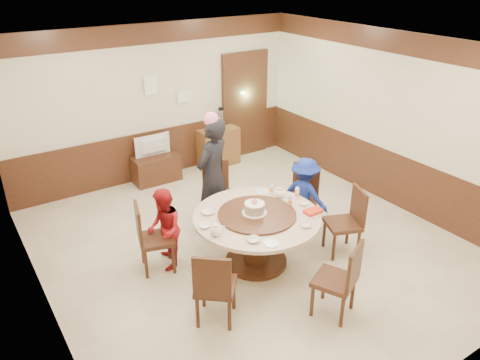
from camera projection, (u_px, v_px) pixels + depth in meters
room at (250, 177)px, 6.36m from camera, size 6.00×6.04×2.84m
banquet_table at (257, 229)px, 6.18m from camera, size 1.68×1.68×0.78m
chair_0 at (301, 208)px, 7.18m from camera, size 0.61×0.60×0.97m
chair_1 at (220, 204)px, 7.29m from camera, size 0.53×0.54×0.97m
chair_2 at (156, 249)px, 6.17m from camera, size 0.55×0.54×0.97m
chair_3 at (216, 298)px, 5.29m from camera, size 0.62×0.62×0.97m
chair_4 at (335, 291)px, 5.39m from camera, size 0.59×0.59×0.97m
chair_5 at (343, 233)px, 6.53m from camera, size 0.58×0.57×0.97m
person_standing at (213, 176)px, 6.89m from camera, size 0.76×0.65×1.76m
person_red at (164, 229)px, 6.12m from camera, size 0.59×0.66×1.13m
person_blue at (304, 195)px, 6.96m from camera, size 0.68×0.86×1.17m
birthday_cake at (254, 208)px, 6.05m from camera, size 0.33×0.33×0.21m
teapot_left at (216, 231)px, 5.62m from camera, size 0.17×0.15×0.13m
teapot_right at (280, 193)px, 6.52m from camera, size 0.17×0.15×0.13m
bowl_0 at (208, 213)px, 6.11m from camera, size 0.16×0.16×0.04m
bowl_1 at (306, 226)px, 5.81m from camera, size 0.13×0.13×0.04m
bowl_2 at (253, 240)px, 5.52m from camera, size 0.16×0.16×0.04m
bowl_3 at (304, 204)px, 6.33m from camera, size 0.13×0.13×0.04m
bowl_4 at (205, 226)px, 5.81m from camera, size 0.15×0.15×0.04m
saucer_near at (272, 244)px, 5.47m from camera, size 0.18×0.18×0.01m
saucer_far at (262, 192)px, 6.69m from camera, size 0.18×0.18×0.01m
shrimp_platter at (313, 212)px, 6.10m from camera, size 0.30×0.20×0.06m
bottle_0 at (290, 201)px, 6.28m from camera, size 0.06×0.06×0.16m
bottle_1 at (297, 194)px, 6.47m from camera, size 0.06×0.06×0.16m
bottle_2 at (271, 189)px, 6.60m from camera, size 0.06×0.06×0.16m
tv_stand at (156, 168)px, 8.66m from camera, size 0.85×0.45×0.50m
television at (154, 146)px, 8.47m from camera, size 0.68×0.09×0.39m
side_cabinet at (218, 147)px, 9.32m from camera, size 0.80×0.40×0.75m
thermos at (221, 119)px, 9.11m from camera, size 0.15×0.15×0.38m
notice_left at (151, 85)px, 8.23m from camera, size 0.25×0.00×0.35m
notice_right at (185, 97)px, 8.69m from camera, size 0.30×0.00×0.22m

